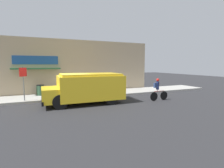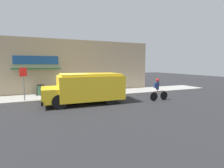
{
  "view_description": "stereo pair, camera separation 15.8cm",
  "coord_description": "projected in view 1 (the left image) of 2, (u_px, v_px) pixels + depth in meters",
  "views": [
    {
      "loc": [
        -2.5,
        -13.08,
        2.7
      ],
      "look_at": [
        3.24,
        -0.2,
        1.1
      ],
      "focal_mm": 28.0,
      "sensor_mm": 36.0,
      "label": 1
    },
    {
      "loc": [
        -2.35,
        -13.15,
        2.7
      ],
      "look_at": [
        3.24,
        -0.2,
        1.1
      ],
      "focal_mm": 28.0,
      "sensor_mm": 36.0,
      "label": 2
    }
  ],
  "objects": [
    {
      "name": "ground_plane",
      "position": [
        72.0,
        100.0,
        13.19
      ],
      "size": [
        70.0,
        70.0,
        0.0
      ],
      "primitive_type": "plane",
      "color": "#2B2B2D"
    },
    {
      "name": "sidewalk",
      "position": [
        68.0,
        96.0,
        14.47
      ],
      "size": [
        28.0,
        2.86,
        0.17
      ],
      "color": "#ADAAA3",
      "rests_on": "ground_plane"
    },
    {
      "name": "school_bus",
      "position": [
        86.0,
        88.0,
        11.99
      ],
      "size": [
        5.43,
        2.97,
        2.06
      ],
      "rotation": [
        0.0,
        0.0,
        -0.03
      ],
      "color": "yellow",
      "rests_on": "ground_plane"
    },
    {
      "name": "stop_sign_post",
      "position": [
        23.0,
        78.0,
        12.04
      ],
      "size": [
        0.45,
        0.45,
        2.34
      ],
      "color": "slate",
      "rests_on": "sidewalk"
    },
    {
      "name": "trash_bin",
      "position": [
        40.0,
        90.0,
        14.3
      ],
      "size": [
        0.6,
        0.6,
        0.85
      ],
      "color": "#2D5138",
      "rests_on": "sidewalk"
    },
    {
      "name": "storefront",
      "position": [
        64.0,
        67.0,
        15.63
      ],
      "size": [
        17.09,
        1.12,
        4.92
      ],
      "color": "tan",
      "rests_on": "ground_plane"
    },
    {
      "name": "cyclist",
      "position": [
        158.0,
        90.0,
        12.96
      ],
      "size": [
        1.61,
        0.23,
        1.66
      ],
      "rotation": [
        0.0,
        0.0,
        0.03
      ],
      "color": "black",
      "rests_on": "ground_plane"
    }
  ]
}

